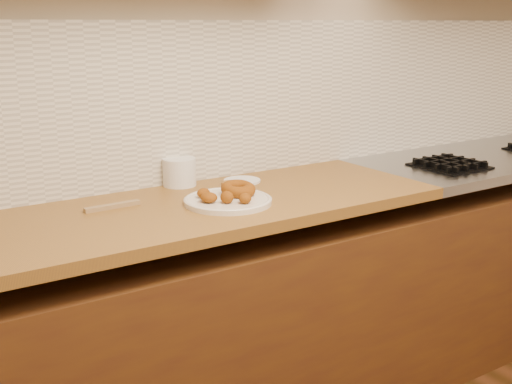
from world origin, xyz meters
TOP-DOWN VIEW (x-y plane):
  - wall_back at (0.00, 2.00)m, footprint 4.00×0.02m
  - base_cabinet at (0.00, 1.69)m, footprint 3.60×0.60m
  - butcher_block at (-0.65, 1.69)m, footprint 2.30×0.62m
  - stovetop at (1.15, 1.69)m, footprint 1.30×0.62m
  - backsplash at (0.00, 1.99)m, footprint 3.60×0.02m
  - burner_grates at (1.13, 1.61)m, footprint 0.91×0.26m
  - donut_plate at (-0.27, 1.63)m, footprint 0.30×0.30m
  - ring_donut at (-0.22, 1.66)m, footprint 0.15×0.16m
  - fried_dough_chunks at (-0.32, 1.61)m, footprint 0.16×0.19m
  - plastic_tub at (-0.30, 1.95)m, footprint 0.16×0.16m
  - tub_lid at (-0.07, 1.87)m, footprint 0.15×0.15m
  - brass_jar_lid at (-0.14, 1.85)m, footprint 0.08×0.08m
  - wooden_utensil at (-0.62, 1.79)m, footprint 0.19×0.03m

SIDE VIEW (x-z plane):
  - base_cabinet at x=0.00m, z-range 0.00..0.77m
  - butcher_block at x=-0.65m, z-range 0.86..0.90m
  - stovetop at x=1.15m, z-range 0.86..0.90m
  - tub_lid at x=-0.07m, z-range 0.90..0.91m
  - brass_jar_lid at x=-0.14m, z-range 0.90..0.91m
  - wooden_utensil at x=-0.62m, z-range 0.90..0.91m
  - donut_plate at x=-0.27m, z-range 0.90..0.92m
  - burner_grates at x=1.13m, z-range 0.90..0.93m
  - fried_dough_chunks at x=-0.32m, z-range 0.91..0.96m
  - ring_donut at x=-0.22m, z-range 0.91..0.96m
  - plastic_tub at x=-0.30m, z-range 0.90..1.00m
  - backsplash at x=0.00m, z-range 0.90..1.50m
  - wall_back at x=0.00m, z-range 0.00..2.70m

